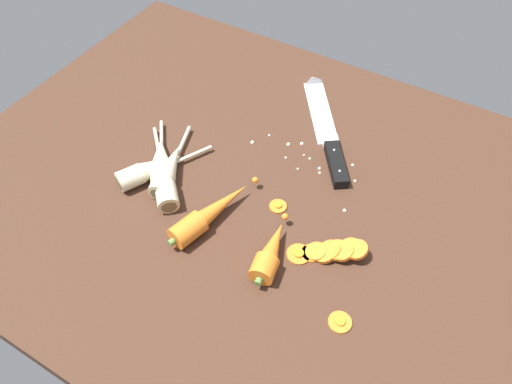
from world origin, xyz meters
The scene contains 13 objects.
ground_plane centered at (0.00, 0.00, -2.00)cm, with size 120.00×90.00×4.00cm, color #42281C.
chefs_knife centered at (2.67, 22.33, 0.65)cm, with size 22.83×30.26×4.18cm.
whole_carrot centered at (-4.34, -11.00, 2.10)cm, with size 8.28×20.89×4.20cm.
whole_carrot_second centered at (8.95, -12.50, 2.10)cm, with size 6.10×14.74×4.20cm.
parsnip_front centered at (-20.09, -7.72, 1.98)cm, with size 11.15×18.67×4.00cm.
parsnip_mid_left centered at (-16.57, -8.15, 1.98)cm, with size 17.33×17.33×4.00cm.
parsnip_mid_right centered at (-17.03, -5.92, 1.98)cm, with size 8.27×19.05×4.00cm.
parsnip_back centered at (-19.81, -4.74, 1.98)cm, with size 12.79×15.60×4.00cm.
carrot_slice_stack centered at (17.85, -6.26, 1.23)cm, with size 10.45×7.01×3.84cm.
carrot_slice_stray_near centered at (23.87, -17.06, 0.36)cm, with size 3.70×3.70×0.70cm.
carrot_slice_stray_mid centered at (12.69, -9.27, 0.36)cm, with size 4.16×4.16×0.70cm.
carrot_slice_stray_far centered at (4.67, -1.95, 0.36)cm, with size 3.23×3.23×0.70cm.
mince_crumbs centered at (4.10, 11.41, 0.35)cm, with size 24.33×12.24×0.83cm.
Camera 1 is at (29.45, -52.17, 71.35)cm, focal length 34.53 mm.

